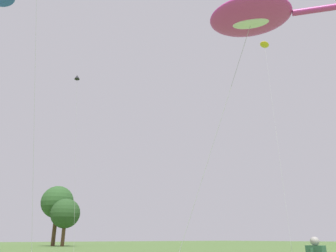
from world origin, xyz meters
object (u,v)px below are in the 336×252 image
small_kite_bird_shape (265,47)px  small_kite_delta_white (77,80)px  tree_oak_left (65,214)px  tree_pine_center (57,202)px  big_show_kite (253,17)px

small_kite_bird_shape → small_kite_delta_white: small_kite_bird_shape is taller
tree_oak_left → tree_pine_center: size_ratio=0.76×
small_kite_bird_shape → tree_oak_left: size_ratio=1.99×
big_show_kite → tree_pine_center: size_ratio=1.24×
small_kite_delta_white → big_show_kite: bearing=-91.9°
small_kite_bird_shape → tree_pine_center: (1.51, 53.20, -8.75)m
small_kite_bird_shape → tree_pine_center: small_kite_bird_shape is taller
big_show_kite → small_kite_delta_white: size_ratio=0.84×
small_kite_delta_white → tree_pine_center: bearing=60.5°
big_show_kite → tree_oak_left: 55.29m
tree_pine_center → big_show_kite: bearing=-98.9°
small_kite_delta_white → tree_oak_left: small_kite_delta_white is taller
big_show_kite → small_kite_delta_white: 19.69m
small_kite_bird_shape → small_kite_delta_white: bearing=119.3°
small_kite_bird_shape → tree_pine_center: size_ratio=1.50×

